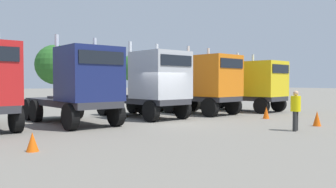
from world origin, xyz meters
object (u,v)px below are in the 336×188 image
object	(u,v)px
traffic_cone_mid	(317,118)
semi_truck_silver	(154,84)
semi_truck_yellow	(255,85)
traffic_cone_near	(266,113)
traffic_cone_far	(32,142)
semi_truck_orange	(208,84)
semi_truck_navy	(81,86)
visitor_in_hivis	(296,108)

from	to	relation	value
traffic_cone_mid	semi_truck_silver	bearing A→B (deg)	123.77
semi_truck_silver	traffic_cone_mid	bearing A→B (deg)	25.84
semi_truck_yellow	traffic_cone_near	size ratio (longest dim) A/B	9.80
semi_truck_yellow	traffic_cone_far	xyz separation A→B (m)	(-15.75, -6.01, -1.50)
traffic_cone_near	traffic_cone_mid	xyz separation A→B (m)	(-0.60, -3.47, 0.02)
semi_truck_orange	semi_truck_navy	bearing A→B (deg)	-92.67
semi_truck_navy	semi_truck_yellow	size ratio (longest dim) A/B	1.04
traffic_cone_near	semi_truck_yellow	bearing A→B (deg)	50.15
traffic_cone_near	semi_truck_orange	bearing A→B (deg)	106.82
visitor_in_hivis	traffic_cone_near	world-z (taller)	visitor_in_hivis
semi_truck_silver	traffic_cone_near	xyz separation A→B (m)	(5.18, -3.38, -1.60)
semi_truck_orange	visitor_in_hivis	size ratio (longest dim) A/B	3.66
visitor_in_hivis	semi_truck_yellow	bearing A→B (deg)	118.37
semi_truck_yellow	semi_truck_navy	bearing A→B (deg)	-96.45
traffic_cone_far	semi_truck_silver	bearing A→B (deg)	37.41
semi_truck_yellow	traffic_cone_mid	bearing A→B (deg)	-37.85
visitor_in_hivis	traffic_cone_near	distance (m)	4.84
semi_truck_navy	semi_truck_orange	size ratio (longest dim) A/B	1.10
semi_truck_silver	visitor_in_hivis	distance (m)	7.74
semi_truck_navy	traffic_cone_near	world-z (taller)	semi_truck_navy
semi_truck_navy	semi_truck_orange	world-z (taller)	semi_truck_orange
semi_truck_navy	semi_truck_orange	bearing A→B (deg)	90.22
semi_truck_orange	semi_truck_yellow	xyz separation A→B (m)	(4.10, -0.05, -0.13)
semi_truck_navy	semi_truck_yellow	distance (m)	12.56
semi_truck_yellow	visitor_in_hivis	xyz separation A→B (m)	(-5.77, -7.51, -0.83)
semi_truck_yellow	traffic_cone_near	world-z (taller)	semi_truck_yellow
semi_truck_silver	traffic_cone_mid	distance (m)	8.38
traffic_cone_mid	visitor_in_hivis	bearing A→B (deg)	-168.26
semi_truck_navy	traffic_cone_mid	world-z (taller)	semi_truck_navy
semi_truck_orange	traffic_cone_mid	xyz separation A→B (m)	(0.50, -7.11, -1.57)
traffic_cone_mid	traffic_cone_far	distance (m)	12.20
semi_truck_yellow	visitor_in_hivis	distance (m)	9.51
semi_truck_yellow	semi_truck_silver	bearing A→B (deg)	-99.30
traffic_cone_far	semi_truck_yellow	bearing A→B (deg)	20.90
semi_truck_orange	traffic_cone_far	size ratio (longest dim) A/B	10.86
traffic_cone_near	traffic_cone_far	world-z (taller)	traffic_cone_near
semi_truck_navy	traffic_cone_far	xyz separation A→B (m)	(-3.23, -5.05, -1.56)
traffic_cone_near	traffic_cone_far	distance (m)	12.98
semi_truck_silver	visitor_in_hivis	bearing A→B (deg)	10.36
semi_truck_silver	semi_truck_yellow	distance (m)	8.18
semi_truck_orange	semi_truck_silver	bearing A→B (deg)	-95.72
semi_truck_orange	traffic_cone_mid	bearing A→B (deg)	-5.48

